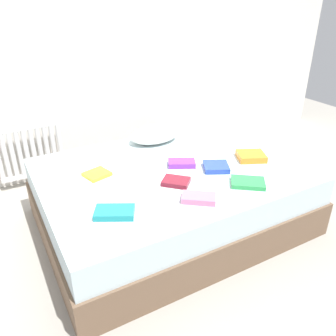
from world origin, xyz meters
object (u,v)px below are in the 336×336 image
object	(u,v)px
textbook_green	(248,183)
textbook_maroon	(176,182)
textbook_yellow	(97,174)
textbook_blue	(216,167)
textbook_orange	(251,156)
textbook_teal	(115,212)
bed	(171,196)
pillow	(155,134)
textbook_pink	(199,198)
radiator	(30,152)
textbook_purple	(181,163)

from	to	relation	value
textbook_green	textbook_maroon	bearing A→B (deg)	-173.36
textbook_yellow	textbook_maroon	bearing A→B (deg)	-56.14
textbook_blue	textbook_orange	bearing A→B (deg)	28.02
textbook_blue	textbook_teal	world-z (taller)	same
textbook_green	bed	bearing A→B (deg)	163.05
pillow	textbook_yellow	bearing A→B (deg)	-151.13
bed	textbook_pink	distance (m)	0.57
textbook_orange	textbook_yellow	world-z (taller)	textbook_orange
textbook_orange	textbook_pink	world-z (taller)	textbook_orange
pillow	textbook_yellow	size ratio (longest dim) A/B	2.67
textbook_pink	textbook_teal	xyz separation A→B (m)	(-0.54, 0.11, 0.00)
bed	textbook_pink	bearing A→B (deg)	-98.18
radiator	textbook_pink	world-z (taller)	radiator
textbook_orange	textbook_purple	world-z (taller)	textbook_orange
bed	textbook_purple	distance (m)	0.29
textbook_yellow	radiator	bearing A→B (deg)	92.22
textbook_pink	textbook_blue	bearing A→B (deg)	77.72
bed	textbook_maroon	distance (m)	0.36
textbook_purple	textbook_green	bearing A→B (deg)	-35.31
textbook_blue	textbook_maroon	distance (m)	0.39
radiator	textbook_purple	xyz separation A→B (m)	(0.97, -1.20, 0.16)
pillow	textbook_teal	xyz separation A→B (m)	(-0.74, -0.91, -0.05)
pillow	textbook_maroon	size ratio (longest dim) A/B	2.46
textbook_blue	textbook_purple	distance (m)	0.27
radiator	textbook_purple	size ratio (longest dim) A/B	2.91
bed	textbook_green	size ratio (longest dim) A/B	8.56
textbook_orange	textbook_teal	size ratio (longest dim) A/B	0.90
radiator	textbook_orange	xyz separation A→B (m)	(1.52, -1.37, 0.17)
pillow	textbook_blue	distance (m)	0.74
textbook_orange	textbook_pink	xyz separation A→B (m)	(-0.72, -0.32, -0.01)
textbook_green	textbook_orange	bearing A→B (deg)	83.07
textbook_yellow	textbook_pink	distance (m)	0.81
textbook_green	pillow	bearing A→B (deg)	139.39
radiator	textbook_green	world-z (taller)	radiator
textbook_blue	textbook_purple	bearing A→B (deg)	163.87
textbook_blue	textbook_yellow	xyz separation A→B (m)	(-0.84, 0.35, -0.01)
bed	textbook_purple	xyz separation A→B (m)	(0.10, 0.00, 0.27)
bed	radiator	xyz separation A→B (m)	(-0.87, 1.20, 0.11)
radiator	textbook_yellow	world-z (taller)	radiator
textbook_maroon	radiator	bearing A→B (deg)	163.87
radiator	textbook_maroon	xyz separation A→B (m)	(0.78, -1.43, 0.16)
textbook_orange	pillow	bearing A→B (deg)	151.19
textbook_maroon	textbook_yellow	size ratio (longest dim) A/B	1.09
bed	textbook_teal	size ratio (longest dim) A/B	8.32
radiator	textbook_yellow	xyz separation A→B (m)	(0.33, -1.04, 0.15)
pillow	radiator	bearing A→B (deg)	146.38
textbook_maroon	textbook_orange	bearing A→B (deg)	49.14
radiator	pillow	bearing A→B (deg)	-33.62
textbook_orange	textbook_yellow	xyz separation A→B (m)	(-1.19, 0.34, -0.01)
radiator	textbook_purple	bearing A→B (deg)	-51.03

